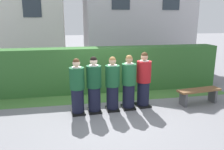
# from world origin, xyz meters

# --- Properties ---
(ground_plane) EXTENTS (60.00, 60.00, 0.00)m
(ground_plane) POSITION_xyz_m (0.00, 0.00, 0.00)
(ground_plane) COLOR slate
(student_front_row_0) EXTENTS (0.41, 0.52, 1.58)m
(student_front_row_0) POSITION_xyz_m (-1.00, -0.09, 0.75)
(student_front_row_0) COLOR black
(student_front_row_0) RESTS_ON ground
(student_front_row_1) EXTENTS (0.42, 0.48, 1.61)m
(student_front_row_1) POSITION_xyz_m (-0.52, -0.06, 0.77)
(student_front_row_1) COLOR black
(student_front_row_1) RESTS_ON ground
(student_front_row_2) EXTENTS (0.41, 0.46, 1.58)m
(student_front_row_2) POSITION_xyz_m (0.01, -0.01, 0.75)
(student_front_row_2) COLOR black
(student_front_row_2) RESTS_ON ground
(student_front_row_3) EXTENTS (0.42, 0.46, 1.61)m
(student_front_row_3) POSITION_xyz_m (0.50, 0.02, 0.77)
(student_front_row_3) COLOR black
(student_front_row_3) RESTS_ON ground
(student_in_red_blazer) EXTENTS (0.44, 0.52, 1.66)m
(student_in_red_blazer) POSITION_xyz_m (0.99, 0.11, 0.79)
(student_in_red_blazer) COLOR black
(student_in_red_blazer) RESTS_ON ground
(hedge) EXTENTS (8.62, 0.70, 1.61)m
(hedge) POSITION_xyz_m (0.00, 1.85, 0.80)
(hedge) COLOR #33662D
(hedge) RESTS_ON ground
(school_building_main) EXTENTS (5.84, 3.61, 6.81)m
(school_building_main) POSITION_xyz_m (-4.13, 7.99, 3.49)
(school_building_main) COLOR silver
(school_building_main) RESTS_ON ground
(wooden_bench) EXTENTS (1.43, 0.54, 0.48)m
(wooden_bench) POSITION_xyz_m (2.75, -0.05, 0.35)
(wooden_bench) COLOR brown
(wooden_bench) RESTS_ON ground
(lawn_strip) EXTENTS (8.62, 0.90, 0.01)m
(lawn_strip) POSITION_xyz_m (0.00, 1.05, 0.00)
(lawn_strip) COLOR #477A38
(lawn_strip) RESTS_ON ground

